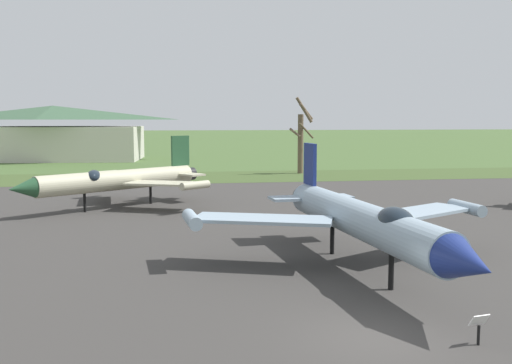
{
  "coord_description": "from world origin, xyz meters",
  "views": [
    {
      "loc": [
        -5.68,
        -14.62,
        6.06
      ],
      "look_at": [
        -0.72,
        16.86,
        2.56
      ],
      "focal_mm": 40.22,
      "sensor_mm": 36.0,
      "label": 1
    }
  ],
  "objects_px": {
    "info_placard_rear_left": "(479,326)",
    "visitor_building": "(54,134)",
    "jet_fighter_rear_left": "(362,220)",
    "jet_fighter_front_left": "(118,180)"
  },
  "relations": [
    {
      "from": "jet_fighter_front_left",
      "to": "jet_fighter_rear_left",
      "type": "xyz_separation_m",
      "value": [
        10.84,
        -18.34,
        0.15
      ]
    },
    {
      "from": "jet_fighter_rear_left",
      "to": "visitor_building",
      "type": "relative_size",
      "value": 0.56
    },
    {
      "from": "info_placard_rear_left",
      "to": "visitor_building",
      "type": "bearing_deg",
      "value": 108.1
    },
    {
      "from": "jet_fighter_front_left",
      "to": "visitor_building",
      "type": "height_order",
      "value": "visitor_building"
    },
    {
      "from": "jet_fighter_front_left",
      "to": "info_placard_rear_left",
      "type": "height_order",
      "value": "jet_fighter_front_left"
    },
    {
      "from": "info_placard_rear_left",
      "to": "visitor_building",
      "type": "relative_size",
      "value": 0.03
    },
    {
      "from": "jet_fighter_front_left",
      "to": "info_placard_rear_left",
      "type": "bearing_deg",
      "value": -66.19
    },
    {
      "from": "jet_fighter_rear_left",
      "to": "visitor_building",
      "type": "distance_m",
      "value": 71.9
    },
    {
      "from": "jet_fighter_front_left",
      "to": "jet_fighter_rear_left",
      "type": "bearing_deg",
      "value": -59.42
    },
    {
      "from": "jet_fighter_front_left",
      "to": "visitor_building",
      "type": "xyz_separation_m",
      "value": [
        -13.18,
        49.4,
        1.92
      ]
    }
  ]
}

